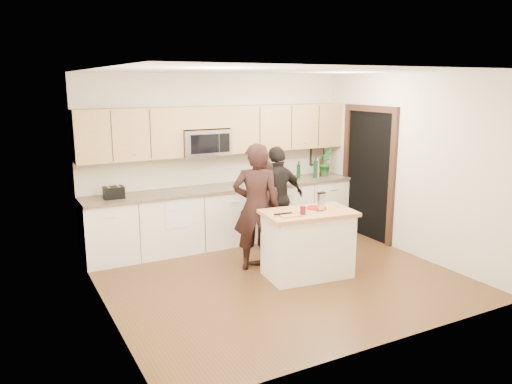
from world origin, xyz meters
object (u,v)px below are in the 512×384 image
woman_right (278,198)px  woman_center (261,213)px  island (308,243)px  toaster (114,192)px  woman_left (256,207)px

woman_right → woman_center: bearing=34.2°
island → toaster: bearing=146.5°
island → toaster: (-2.13, 1.79, 0.57)m
toaster → woman_right: size_ratio=0.17×
island → woman_left: size_ratio=0.72×
island → woman_left: 0.85m
woman_right → toaster: bearing=-19.6°
toaster → woman_right: bearing=-13.7°
toaster → woman_center: (1.83, -1.04, -0.28)m
toaster → woman_right: woman_right is taller
woman_left → woman_right: woman_left is taller
woman_left → island: bearing=159.7°
woman_left → toaster: bearing=-8.8°
toaster → woman_center: woman_center is taller
toaster → woman_left: size_ratio=0.16×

